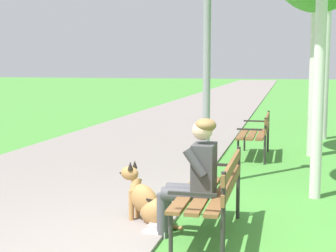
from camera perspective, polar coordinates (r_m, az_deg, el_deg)
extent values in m
cube|color=gray|center=(28.34, 6.81, 3.41)|extent=(4.22, 60.00, 0.04)
cube|color=brown|center=(5.26, 2.33, -7.70)|extent=(0.14, 1.50, 0.04)
cube|color=brown|center=(5.23, 4.23, -7.80)|extent=(0.14, 1.50, 0.04)
cube|color=brown|center=(5.21, 6.14, -7.89)|extent=(0.14, 1.50, 0.04)
cube|color=brown|center=(5.16, 7.33, -6.44)|extent=(0.04, 1.50, 0.11)
cube|color=brown|center=(5.12, 7.36, -4.48)|extent=(0.04, 1.50, 0.11)
cylinder|color=#2D2B28|center=(5.98, 3.38, -8.13)|extent=(0.04, 0.04, 0.45)
cylinder|color=#2D2B28|center=(5.87, 8.05, -6.47)|extent=(0.04, 0.04, 0.85)
cube|color=#2D2B28|center=(5.85, 5.34, -4.40)|extent=(0.45, 0.04, 0.03)
cylinder|color=#2D2B28|center=(4.69, 0.32, -12.44)|extent=(0.04, 0.04, 0.45)
cylinder|color=#2D2B28|center=(4.54, 6.33, -10.46)|extent=(0.04, 0.04, 0.85)
cube|color=#2D2B28|center=(4.53, 2.81, -7.79)|extent=(0.45, 0.04, 0.03)
cube|color=brown|center=(9.79, 8.59, -0.89)|extent=(0.14, 1.50, 0.04)
cube|color=brown|center=(9.78, 9.61, -0.92)|extent=(0.14, 1.50, 0.04)
cube|color=brown|center=(9.77, 10.63, -0.95)|extent=(0.14, 1.50, 0.04)
cube|color=brown|center=(9.75, 11.27, -0.16)|extent=(0.04, 1.50, 0.11)
cube|color=brown|center=(9.73, 11.29, 0.90)|extent=(0.04, 1.50, 0.11)
cylinder|color=#2D2B28|center=(10.51, 8.76, -1.60)|extent=(0.04, 0.04, 0.45)
cylinder|color=#2D2B28|center=(10.45, 11.40, -0.59)|extent=(0.04, 0.04, 0.85)
cube|color=#2D2B28|center=(10.44, 9.89, 0.57)|extent=(0.45, 0.04, 0.03)
cylinder|color=#2D2B28|center=(9.15, 8.03, -2.86)|extent=(0.04, 0.04, 0.45)
cylinder|color=#2D2B28|center=(9.09, 11.06, -1.72)|extent=(0.04, 0.04, 0.85)
cube|color=#2D2B28|center=(9.08, 9.33, -0.39)|extent=(0.45, 0.04, 0.03)
cylinder|color=#4C4C51|center=(5.31, 2.06, -7.34)|extent=(0.42, 0.14, 0.14)
cylinder|color=#4C4C51|center=(5.41, -0.16, -9.63)|extent=(0.11, 0.11, 0.47)
cube|color=silver|center=(5.49, -0.99, -11.57)|extent=(0.24, 0.09, 0.07)
cylinder|color=#4C4C51|center=(5.12, 1.60, -7.89)|extent=(0.42, 0.14, 0.14)
cylinder|color=#4C4C51|center=(5.23, -0.69, -10.24)|extent=(0.11, 0.11, 0.47)
cube|color=silver|center=(5.31, -1.55, -12.24)|extent=(0.24, 0.09, 0.07)
cube|color=#3F3F42|center=(5.12, 4.16, -4.91)|extent=(0.22, 0.36, 0.52)
cylinder|color=#3F3F42|center=(5.30, 3.88, -3.39)|extent=(0.25, 0.09, 0.30)
cylinder|color=#3F3F42|center=(4.91, 3.09, -4.22)|extent=(0.25, 0.09, 0.30)
sphere|color=beige|center=(5.05, 3.97, -0.46)|extent=(0.21, 0.21, 0.21)
ellipsoid|color=olive|center=(5.04, 4.32, 0.09)|extent=(0.22, 0.23, 0.14)
ellipsoid|color=#B27F47|center=(5.62, -1.46, -9.80)|extent=(0.42, 0.37, 0.32)
ellipsoid|color=#B27F47|center=(5.66, -2.78, -8.36)|extent=(0.54, 0.35, 0.48)
ellipsoid|color=black|center=(5.63, -2.35, -8.06)|extent=(0.39, 0.28, 0.27)
cylinder|color=#B27F47|center=(5.80, -3.55, -8.96)|extent=(0.06, 0.06, 0.38)
cylinder|color=#B27F47|center=(5.71, -4.22, -9.24)|extent=(0.06, 0.06, 0.38)
cylinder|color=#B27F47|center=(5.68, -3.73, -6.80)|extent=(0.15, 0.19, 0.19)
ellipsoid|color=#B27F47|center=(5.70, -4.41, -5.43)|extent=(0.25, 0.20, 0.16)
cone|color=black|center=(5.75, -5.24, -5.41)|extent=(0.12, 0.11, 0.09)
cone|color=black|center=(5.69, -3.83, -4.41)|extent=(0.06, 0.06, 0.09)
cone|color=black|center=(5.62, -4.34, -4.56)|extent=(0.06, 0.06, 0.09)
cylinder|color=#B27F47|center=(5.56, 0.34, -11.43)|extent=(0.28, 0.12, 0.04)
cylinder|color=gray|center=(7.48, 4.35, -5.63)|extent=(0.20, 0.20, 0.30)
cylinder|color=gray|center=(7.31, 4.50, 10.07)|extent=(0.11, 0.11, 4.36)
cylinder|color=silver|center=(6.85, 16.95, 6.26)|extent=(0.15, 0.15, 3.46)
cylinder|color=silver|center=(10.08, 16.56, 6.04)|extent=(0.24, 0.24, 3.33)
cylinder|color=silver|center=(12.50, 17.56, 7.63)|extent=(0.21, 0.21, 3.97)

